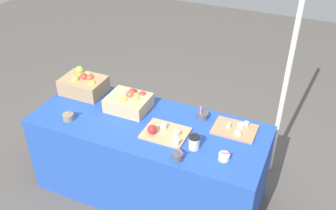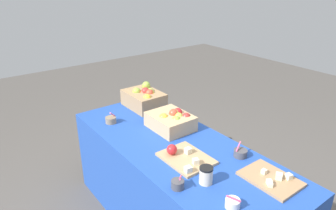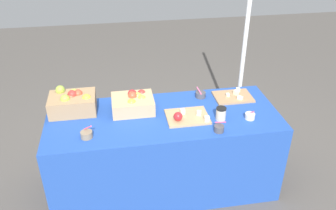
% 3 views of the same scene
% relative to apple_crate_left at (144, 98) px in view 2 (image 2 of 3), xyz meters
% --- Properties ---
extents(table, '(1.90, 0.76, 0.74)m').
position_rel_apple_crate_left_xyz_m(table, '(0.73, -0.20, -0.46)').
color(table, '#234CAD').
rests_on(table, ground_plane).
extents(apple_crate_left, '(0.38, 0.27, 0.20)m').
position_rel_apple_crate_left_xyz_m(apple_crate_left, '(0.00, 0.00, 0.00)').
color(apple_crate_left, tan).
rests_on(apple_crate_left, table).
extents(apple_crate_middle, '(0.34, 0.28, 0.16)m').
position_rel_apple_crate_left_xyz_m(apple_crate_middle, '(0.49, -0.07, -0.02)').
color(apple_crate_middle, tan).
rests_on(apple_crate_middle, table).
extents(cutting_board_front, '(0.34, 0.27, 0.09)m').
position_rel_apple_crate_left_xyz_m(cutting_board_front, '(0.90, -0.27, -0.07)').
color(cutting_board_front, tan).
rests_on(cutting_board_front, table).
extents(cutting_board_back, '(0.33, 0.24, 0.06)m').
position_rel_apple_crate_left_xyz_m(cutting_board_back, '(1.39, -0.00, -0.07)').
color(cutting_board_back, tan).
rests_on(cutting_board_back, table).
extents(sample_bowl_near, '(0.09, 0.09, 0.11)m').
position_rel_apple_crate_left_xyz_m(sample_bowl_near, '(0.12, -0.40, -0.06)').
color(sample_bowl_near, gray).
rests_on(sample_bowl_near, table).
extents(sample_bowl_mid, '(0.08, 0.08, 0.09)m').
position_rel_apple_crate_left_xyz_m(sample_bowl_mid, '(1.40, -0.36, -0.06)').
color(sample_bowl_mid, silver).
rests_on(sample_bowl_mid, table).
extents(sample_bowl_far, '(0.09, 0.09, 0.10)m').
position_rel_apple_crate_left_xyz_m(sample_bowl_far, '(1.10, 0.05, -0.06)').
color(sample_bowl_far, '#4C4C51').
rests_on(sample_bowl_far, table).
extents(sample_bowl_extra, '(0.08, 0.08, 0.10)m').
position_rel_apple_crate_left_xyz_m(sample_bowl_extra, '(1.11, -0.49, -0.06)').
color(sample_bowl_extra, '#4C4C51').
rests_on(sample_bowl_extra, table).
extents(coffee_cup, '(0.08, 0.08, 0.11)m').
position_rel_apple_crate_left_xyz_m(coffee_cup, '(1.17, -0.33, -0.03)').
color(coffee_cup, beige).
rests_on(coffee_cup, table).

